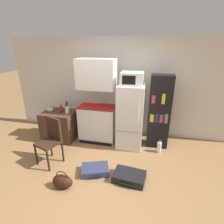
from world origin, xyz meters
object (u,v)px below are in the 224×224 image
at_px(microwave, 132,78).
at_px(water_bottle_front, 159,147).
at_px(bookshelf, 159,112).
at_px(bottle_amber_beer, 67,105).
at_px(suitcase_small_flat, 129,177).
at_px(suitcase_large_flat, 95,170).
at_px(chair, 51,137).
at_px(refrigerator, 130,116).
at_px(bottle_ketchup_red, 61,109).
at_px(bottle_milk_white, 68,108).
at_px(side_table, 61,125).
at_px(kitchen_hutch, 97,106).
at_px(handbag, 63,181).
at_px(bottle_clear_short, 67,110).
at_px(bowl, 50,109).

bearing_deg(microwave, water_bottle_front, -13.54).
xyz_separation_m(bookshelf, bottle_amber_beer, (-2.34, 0.07, -0.04)).
distance_m(microwave, suitcase_small_flat, 1.97).
xyz_separation_m(bottle_amber_beer, suitcase_large_flat, (1.21, -1.38, -0.75)).
relative_size(chair, water_bottle_front, 3.01).
xyz_separation_m(refrigerator, bottle_ketchup_red, (-1.71, -0.07, 0.06)).
distance_m(chair, water_bottle_front, 2.35).
bearing_deg(water_bottle_front, chair, -158.97).
height_order(bottle_ketchup_red, chair, chair).
xyz_separation_m(bottle_milk_white, suitcase_small_flat, (1.76, -1.28, -0.72)).
relative_size(side_table, bottle_milk_white, 5.22).
xyz_separation_m(kitchen_hutch, bookshelf, (1.45, 0.09, -0.08)).
height_order(refrigerator, water_bottle_front, refrigerator).
bearing_deg(bookshelf, handbag, -131.13).
bearing_deg(kitchen_hutch, bottle_milk_white, 178.97).
distance_m(bottle_clear_short, handbag, 1.76).
height_order(bookshelf, bottle_ketchup_red, bookshelf).
distance_m(bookshelf, suitcase_large_flat, 1.90).
bearing_deg(water_bottle_front, refrigerator, 166.34).
bearing_deg(bottle_clear_short, bottle_milk_white, 109.56).
distance_m(suitcase_small_flat, water_bottle_front, 1.17).
distance_m(microwave, suitcase_large_flat, 2.00).
xyz_separation_m(chair, handbag, (0.54, -0.63, -0.44)).
xyz_separation_m(side_table, suitcase_large_flat, (1.29, -1.11, -0.30)).
bearing_deg(kitchen_hutch, bottle_ketchup_red, -171.69).
distance_m(bookshelf, water_bottle_front, 0.79).
height_order(bowl, handbag, bowl).
distance_m(kitchen_hutch, bottle_clear_short, 0.74).
bearing_deg(handbag, bottle_amber_beer, 112.96).
bearing_deg(chair, refrigerator, 54.00).
distance_m(microwave, bottle_clear_short, 1.73).
distance_m(suitcase_large_flat, suitcase_small_flat, 0.66).
bearing_deg(water_bottle_front, bowl, 176.70).
distance_m(refrigerator, water_bottle_front, 0.94).
bearing_deg(side_table, bowl, 172.83).
xyz_separation_m(bottle_clear_short, water_bottle_front, (2.23, -0.04, -0.68)).
xyz_separation_m(suitcase_large_flat, water_bottle_front, (1.20, 0.99, 0.07)).
bearing_deg(water_bottle_front, kitchen_hutch, 171.38).
xyz_separation_m(bottle_amber_beer, bottle_milk_white, (0.11, -0.15, -0.02)).
xyz_separation_m(side_table, handbag, (0.87, -1.59, -0.24)).
distance_m(refrigerator, chair, 1.78).
relative_size(bottle_clear_short, bottle_milk_white, 1.33).
xyz_separation_m(kitchen_hutch, suitcase_large_flat, (0.31, -1.22, -0.86)).
height_order(microwave, bottle_amber_beer, microwave).
bearing_deg(bottle_ketchup_red, kitchen_hutch, 8.31).
xyz_separation_m(handbag, water_bottle_front, (1.62, 1.46, 0.01)).
xyz_separation_m(refrigerator, suitcase_large_flat, (-0.50, -1.16, -0.68)).
distance_m(bottle_milk_white, handbag, 1.95).
bearing_deg(chair, bottle_amber_beer, 121.11).
bearing_deg(bottle_milk_white, refrigerator, -2.64).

